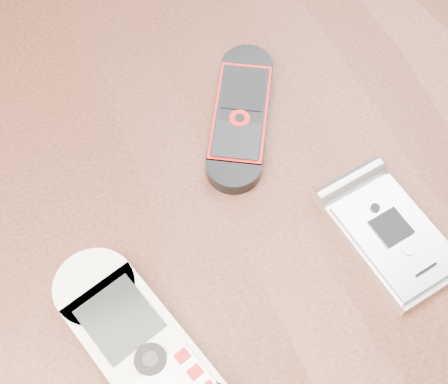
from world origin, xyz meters
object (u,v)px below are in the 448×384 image
(table, at_px, (219,253))
(nokia_black_red, at_px, (241,115))
(motorola_razr, at_px, (392,235))
(nokia_white, at_px, (146,355))

(table, bearing_deg, nokia_black_red, 52.29)
(motorola_razr, bearing_deg, table, 133.89)
(table, distance_m, nokia_black_red, 0.14)
(nokia_black_red, bearing_deg, motorola_razr, -38.11)
(nokia_white, relative_size, nokia_black_red, 1.22)
(nokia_black_red, bearing_deg, table, -96.36)
(nokia_white, bearing_deg, table, 29.16)
(motorola_razr, bearing_deg, nokia_black_red, 103.59)
(table, bearing_deg, motorola_razr, -39.17)
(table, height_order, nokia_black_red, nokia_black_red)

